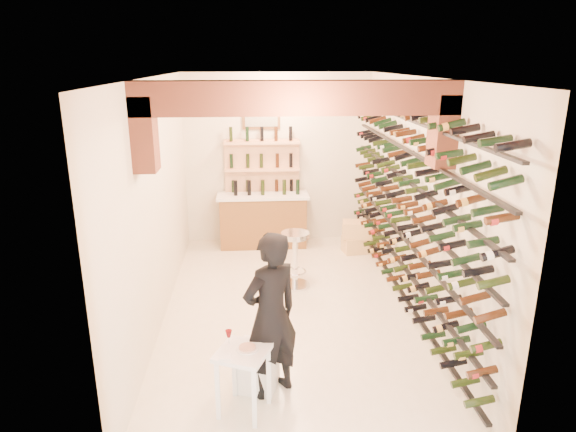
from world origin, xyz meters
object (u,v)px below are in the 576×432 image
at_px(back_counter, 263,219).
at_px(crate_lower, 356,245).
at_px(chrome_barstool, 295,255).
at_px(person, 271,315).
at_px(tasting_table, 243,361).
at_px(white_stool, 258,366).
at_px(wine_rack, 402,203).

xyz_separation_m(back_counter, crate_lower, (1.70, -0.49, -0.39)).
bearing_deg(chrome_barstool, person, -100.36).
height_order(tasting_table, white_stool, tasting_table).
xyz_separation_m(white_stool, crate_lower, (1.88, 3.92, -0.10)).
bearing_deg(white_stool, wine_rack, 41.23).
xyz_separation_m(wine_rack, back_counter, (-1.83, 2.65, -1.02)).
bearing_deg(crate_lower, tasting_table, -115.19).
bearing_deg(back_counter, wine_rack, -55.34).
bearing_deg(back_counter, chrome_barstool, -76.68).
distance_m(tasting_table, white_stool, 0.52).
relative_size(tasting_table, white_stool, 1.69).
bearing_deg(crate_lower, white_stool, -115.60).
bearing_deg(crate_lower, chrome_barstool, -132.09).
distance_m(tasting_table, crate_lower, 4.78).
distance_m(person, crate_lower, 4.43).
bearing_deg(back_counter, white_stool, -92.30).
bearing_deg(tasting_table, chrome_barstool, 98.02).
relative_size(back_counter, crate_lower, 3.52).
bearing_deg(wine_rack, chrome_barstool, 151.00).
height_order(wine_rack, tasting_table, wine_rack).
bearing_deg(tasting_table, person, 68.39).
height_order(wine_rack, crate_lower, wine_rack).
height_order(back_counter, tasting_table, back_counter).
relative_size(wine_rack, back_counter, 3.35).
bearing_deg(back_counter, crate_lower, -16.10).
distance_m(back_counter, chrome_barstool, 1.93).
distance_m(white_stool, person, 0.67).
distance_m(wine_rack, crate_lower, 2.58).
relative_size(wine_rack, chrome_barstool, 6.42).
xyz_separation_m(wine_rack, person, (-1.86, -1.85, -0.65)).
xyz_separation_m(tasting_table, chrome_barstool, (0.77, 2.92, -0.05)).
relative_size(back_counter, white_stool, 3.42).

